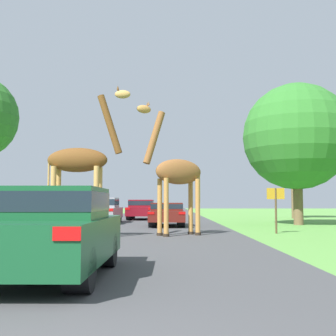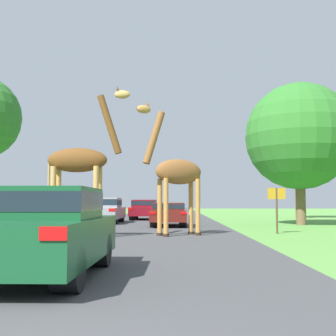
# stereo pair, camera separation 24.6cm
# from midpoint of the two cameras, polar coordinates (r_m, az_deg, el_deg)

# --- Properties ---
(road) EXTENTS (7.91, 120.00, 0.00)m
(road) POSITION_cam_midpoint_polar(r_m,az_deg,el_deg) (32.00, -1.10, -6.85)
(road) COLOR #424244
(road) RESTS_ON ground
(giraffe_near_road) EXTENTS (2.57, 1.65, 4.92)m
(giraffe_near_road) POSITION_cam_midpoint_polar(r_m,az_deg,el_deg) (15.75, 1.52, -0.85)
(giraffe_near_road) COLOR #B77F3D
(giraffe_near_road) RESTS_ON ground
(giraffe_companion) EXTENTS (2.93, 0.86, 5.37)m
(giraffe_companion) POSITION_cam_midpoint_polar(r_m,az_deg,el_deg) (15.12, -11.33, 0.33)
(giraffe_companion) COLOR tan
(giraffe_companion) RESTS_ON ground
(car_lead_maroon) EXTENTS (1.88, 3.95, 1.48)m
(car_lead_maroon) POSITION_cam_midpoint_polar(r_m,az_deg,el_deg) (7.32, -15.77, -8.05)
(car_lead_maroon) COLOR #144C28
(car_lead_maroon) RESTS_ON ground
(car_queue_right) EXTENTS (1.78, 4.17, 1.20)m
(car_queue_right) POSITION_cam_midpoint_polar(r_m,az_deg,el_deg) (21.93, 0.43, -6.14)
(car_queue_right) COLOR #561914
(car_queue_right) RESTS_ON ground
(car_queue_left) EXTENTS (1.90, 4.22, 1.40)m
(car_queue_left) POSITION_cam_midpoint_polar(r_m,az_deg,el_deg) (30.32, -2.97, -5.55)
(car_queue_left) COLOR maroon
(car_queue_left) RESTS_ON ground
(car_far_ahead) EXTENTS (1.96, 4.67, 1.50)m
(car_far_ahead) POSITION_cam_midpoint_polar(r_m,az_deg,el_deg) (25.48, -8.31, -5.59)
(car_far_ahead) COLOR gray
(car_far_ahead) RESTS_ON ground
(tree_right_cluster) EXTENTS (5.89, 5.89, 7.81)m
(tree_right_cluster) POSITION_cam_midpoint_polar(r_m,az_deg,el_deg) (24.37, 17.62, 4.10)
(tree_right_cluster) COLOR brown
(tree_right_cluster) RESTS_ON ground
(tree_mid_field) EXTENTS (3.91, 3.91, 8.18)m
(tree_mid_field) POSITION_cam_midpoint_polar(r_m,az_deg,el_deg) (33.79, 17.20, 3.97)
(tree_mid_field) COLOR brown
(tree_mid_field) RESTS_ON ground
(sign_post) EXTENTS (0.70, 0.08, 1.79)m
(sign_post) POSITION_cam_midpoint_polar(r_m,az_deg,el_deg) (17.27, 14.89, -4.45)
(sign_post) COLOR #4C3823
(sign_post) RESTS_ON ground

